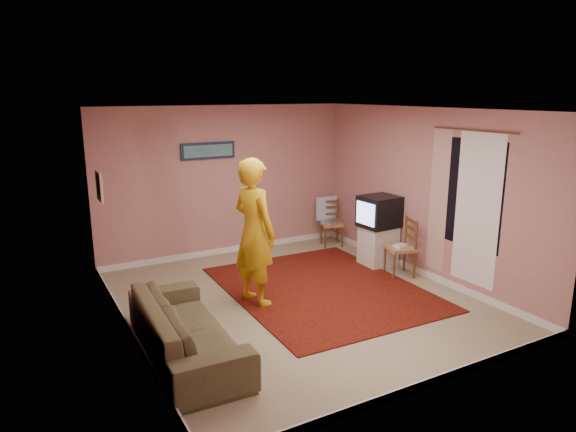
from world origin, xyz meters
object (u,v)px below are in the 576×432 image
tv_cabinet (378,246)px  chair_b (401,241)px  crt_tv (379,211)px  sofa (186,328)px  person (254,232)px  chair_a (332,219)px

tv_cabinet → chair_b: size_ratio=1.30×
crt_tv → sofa: size_ratio=0.29×
chair_b → person: 2.48m
tv_cabinet → person: size_ratio=0.33×
chair_b → sofa: (-3.72, -0.80, -0.24)m
chair_b → person: size_ratio=0.25×
chair_a → crt_tv: bearing=-69.7°
chair_a → tv_cabinet: bearing=-69.4°
chair_a → chair_b: (0.03, -1.87, 0.04)m
crt_tv → chair_a: bearing=89.2°
crt_tv → person: 2.50m
tv_cabinet → chair_b: bearing=-92.9°
chair_b → sofa: size_ratio=0.23×
tv_cabinet → sofa: 4.00m
tv_cabinet → chair_b: chair_b is taller
tv_cabinet → person: bearing=-170.1°
sofa → chair_b: bearing=-75.5°
crt_tv → chair_a: size_ratio=1.32×
sofa → tv_cabinet: bearing=-67.5°
sofa → chair_a: bearing=-51.7°
tv_cabinet → crt_tv: bearing=-176.8°
tv_cabinet → crt_tv: (-0.01, -0.00, 0.58)m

